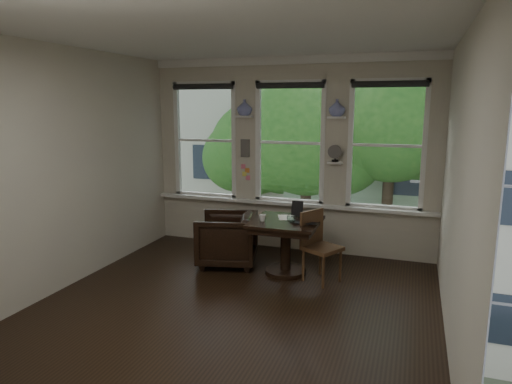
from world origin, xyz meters
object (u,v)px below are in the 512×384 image
at_px(laptop, 305,224).
at_px(mug, 263,218).
at_px(table, 286,247).
at_px(side_chair_right, 322,248).
at_px(armchair_left, 227,239).

relative_size(laptop, mug, 3.24).
bearing_deg(table, side_chair_right, -12.70).
xyz_separation_m(armchair_left, side_chair_right, (1.43, -0.19, 0.08)).
relative_size(table, armchair_left, 1.09).
bearing_deg(armchair_left, mug, 57.15).
relative_size(table, mug, 9.53).
relative_size(table, laptop, 2.94).
height_order(side_chair_right, laptop, side_chair_right).
bearing_deg(laptop, table, 153.52).
bearing_deg(armchair_left, laptop, 65.18).
height_order(armchair_left, side_chair_right, side_chair_right).
distance_m(side_chair_right, mug, 0.88).
relative_size(side_chair_right, laptop, 3.00).
xyz_separation_m(table, side_chair_right, (0.53, -0.12, 0.09)).
height_order(table, armchair_left, armchair_left).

